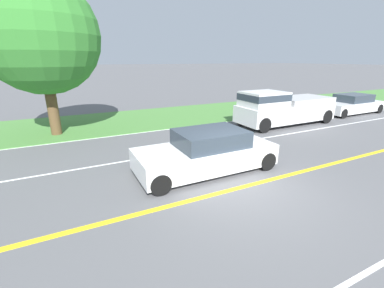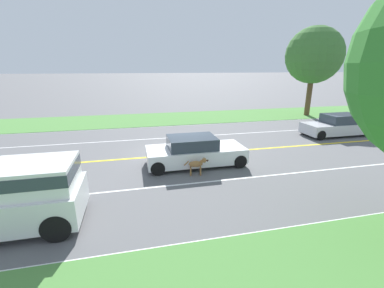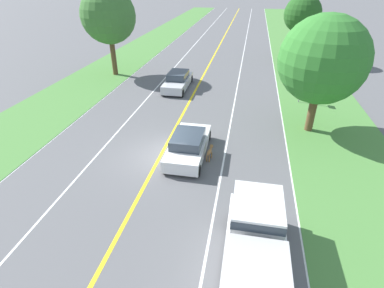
{
  "view_description": "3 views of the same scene",
  "coord_description": "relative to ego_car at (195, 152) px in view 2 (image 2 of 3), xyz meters",
  "views": [
    {
      "loc": [
        -5.3,
        4.3,
        3.51
      ],
      "look_at": [
        1.47,
        0.94,
        1.01
      ],
      "focal_mm": 24.0,
      "sensor_mm": 36.0,
      "label": 1
    },
    {
      "loc": [
        12.52,
        -2.31,
        4.41
      ],
      "look_at": [
        2.26,
        0.09,
        1.25
      ],
      "focal_mm": 24.0,
      "sensor_mm": 36.0,
      "label": 2
    },
    {
      "loc": [
        4.39,
        -13.47,
        8.84
      ],
      "look_at": [
        1.82,
        -0.14,
        1.04
      ],
      "focal_mm": 28.0,
      "sensor_mm": 36.0,
      "label": 3
    }
  ],
  "objects": [
    {
      "name": "ground_plane",
      "position": [
        -1.51,
        -0.39,
        -0.63
      ],
      "size": [
        400.0,
        400.0,
        0.0
      ],
      "primitive_type": "plane",
      "color": "#5B5B5E"
    },
    {
      "name": "centre_divider_line",
      "position": [
        -1.51,
        -0.39,
        -0.63
      ],
      "size": [
        0.18,
        160.0,
        0.01
      ],
      "primitive_type": "cube",
      "color": "yellow",
      "rests_on": "ground"
    },
    {
      "name": "lane_edge_line_right",
      "position": [
        5.49,
        -0.39,
        -0.63
      ],
      "size": [
        0.14,
        160.0,
        0.01
      ],
      "primitive_type": "cube",
      "color": "white",
      "rests_on": "ground"
    },
    {
      "name": "lane_edge_line_left",
      "position": [
        -8.51,
        -0.39,
        -0.63
      ],
      "size": [
        0.14,
        160.0,
        0.01
      ],
      "primitive_type": "cube",
      "color": "white",
      "rests_on": "ground"
    },
    {
      "name": "lane_dash_same_dir",
      "position": [
        1.99,
        -0.39,
        -0.63
      ],
      "size": [
        0.1,
        160.0,
        0.01
      ],
      "primitive_type": "cube",
      "color": "white",
      "rests_on": "ground"
    },
    {
      "name": "lane_dash_oncoming",
      "position": [
        -5.01,
        -0.39,
        -0.63
      ],
      "size": [
        0.1,
        160.0,
        0.01
      ],
      "primitive_type": "cube",
      "color": "white",
      "rests_on": "ground"
    },
    {
      "name": "grass_verge_left",
      "position": [
        -11.51,
        -0.39,
        -0.62
      ],
      "size": [
        6.0,
        160.0,
        0.03
      ],
      "primitive_type": "cube",
      "color": "#4C843D",
      "rests_on": "ground"
    },
    {
      "name": "ego_car",
      "position": [
        0.0,
        0.0,
        0.0
      ],
      "size": [
        1.92,
        4.52,
        1.36
      ],
      "color": "white",
      "rests_on": "ground"
    },
    {
      "name": "dog",
      "position": [
        1.22,
        -0.18,
        -0.14
      ],
      "size": [
        0.32,
        1.05,
        0.78
      ],
      "rotation": [
        0.0,
        0.0,
        -0.17
      ],
      "color": "olive",
      "rests_on": "ground"
    },
    {
      "name": "oncoming_car",
      "position": [
        -3.12,
        10.7,
        0.02
      ],
      "size": [
        1.83,
        4.7,
        1.42
      ],
      "rotation": [
        0.0,
        0.0,
        3.14
      ],
      "color": "silver",
      "rests_on": "ground"
    },
    {
      "name": "roadside_tree_left_near",
      "position": [
        -10.15,
        13.49,
        4.79
      ],
      "size": [
        4.98,
        4.98,
        7.93
      ],
      "color": "brown",
      "rests_on": "ground"
    }
  ]
}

